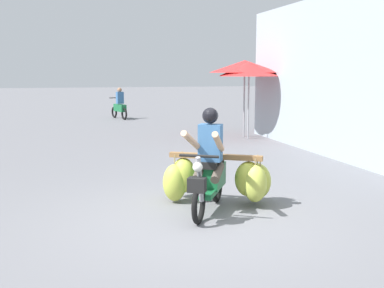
{
  "coord_description": "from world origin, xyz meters",
  "views": [
    {
      "loc": [
        -1.75,
        -6.41,
        2.11
      ],
      "look_at": [
        0.29,
        1.48,
        0.9
      ],
      "focal_mm": 45.74,
      "sensor_mm": 36.0,
      "label": 1
    }
  ],
  "objects": [
    {
      "name": "ground_plane",
      "position": [
        0.0,
        0.0,
        0.0
      ],
      "size": [
        120.0,
        120.0,
        0.0
      ],
      "primitive_type": "plane",
      "color": "slate"
    },
    {
      "name": "motorbike_main_loaded",
      "position": [
        0.56,
        0.77,
        0.48
      ],
      "size": [
        1.81,
        1.95,
        1.58
      ],
      "color": "black",
      "rests_on": "ground"
    },
    {
      "name": "market_umbrella_near_shop",
      "position": [
        3.8,
        7.96,
        2.19
      ],
      "size": [
        1.87,
        1.87,
        2.42
      ],
      "color": "#99999E",
      "rests_on": "ground"
    },
    {
      "name": "market_umbrella_further_along",
      "position": [
        3.83,
        8.42,
        2.27
      ],
      "size": [
        2.29,
        2.29,
        2.47
      ],
      "color": "#99999E",
      "rests_on": "ground"
    },
    {
      "name": "motorbike_distant_ahead_left",
      "position": [
        0.59,
        15.54,
        0.57
      ],
      "size": [
        0.68,
        1.57,
        1.4
      ],
      "color": "black",
      "rests_on": "ground"
    },
    {
      "name": "shopfront_building",
      "position": [
        6.1,
        4.66,
        1.99
      ],
      "size": [
        3.2,
        9.04,
        3.99
      ],
      "color": "#9EADB7",
      "rests_on": "ground"
    }
  ]
}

